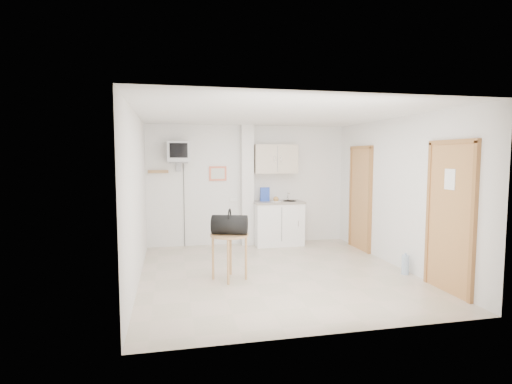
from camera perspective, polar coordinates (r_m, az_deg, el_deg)
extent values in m
plane|color=beige|center=(6.50, 2.83, -11.48)|extent=(4.50, 4.50, 0.00)
cube|color=white|center=(8.45, -1.10, 1.01)|extent=(4.20, 0.04, 2.50)
cube|color=white|center=(4.15, 11.01, -3.41)|extent=(4.20, 0.04, 2.50)
cube|color=white|center=(6.07, -16.65, -0.84)|extent=(0.04, 4.50, 2.50)
cube|color=white|center=(7.10, 19.47, -0.07)|extent=(0.04, 4.50, 2.50)
cube|color=white|center=(6.27, 2.93, 11.00)|extent=(4.20, 4.50, 0.04)
cube|color=white|center=(8.33, -1.29, 0.95)|extent=(0.25, 0.22, 2.50)
cube|color=#E06C4F|center=(8.31, -5.48, 2.64)|extent=(0.36, 0.03, 0.30)
cube|color=silver|center=(8.30, -5.47, 2.64)|extent=(0.28, 0.01, 0.22)
cube|color=#A87C49|center=(8.25, -13.79, 2.85)|extent=(0.40, 0.05, 0.06)
cube|color=white|center=(8.41, -3.22, -1.07)|extent=(0.15, 0.02, 0.08)
cylinder|color=#A87C49|center=(8.19, -14.85, 2.74)|extent=(0.02, 0.08, 0.02)
cylinder|color=#A87C49|center=(8.18, -12.75, 2.78)|extent=(0.02, 0.08, 0.02)
cube|color=#8F5B38|center=(8.20, 14.68, -1.04)|extent=(0.04, 0.75, 2.00)
cube|color=brown|center=(8.20, 14.65, -1.04)|extent=(0.06, 0.87, 2.06)
cube|color=#8F5B38|center=(6.02, 25.96, -3.50)|extent=(0.04, 0.82, 2.02)
cube|color=brown|center=(6.01, 25.92, -3.50)|extent=(0.06, 0.94, 2.08)
cube|color=white|center=(5.95, 25.97, 1.64)|extent=(0.01, 0.20, 0.28)
cube|color=white|center=(8.41, 3.17, -4.58)|extent=(1.00, 0.55, 0.88)
cube|color=#9E9386|center=(8.35, 3.19, -1.46)|extent=(1.03, 0.58, 0.04)
cylinder|color=#B7B7BA|center=(8.42, 4.83, -1.45)|extent=(0.30, 0.30, 0.05)
cylinder|color=#B7B7BA|center=(8.54, 4.56, -0.65)|extent=(0.02, 0.02, 0.16)
cylinder|color=#B7B7BA|center=(8.47, 4.68, -0.18)|extent=(0.02, 0.13, 0.02)
cube|color=beige|center=(8.39, 2.81, 4.73)|extent=(0.90, 0.32, 0.60)
cube|color=#2746B4|center=(8.32, 1.28, -0.33)|extent=(0.19, 0.07, 0.29)
cylinder|color=white|center=(8.25, 2.87, -1.34)|extent=(0.22, 0.22, 0.01)
sphere|color=tan|center=(8.25, 2.87, -1.03)|extent=(0.11, 0.11, 0.11)
cube|color=slate|center=(8.11, -11.01, 4.14)|extent=(0.36, 0.32, 0.02)
cube|color=slate|center=(8.24, -11.02, 3.59)|extent=(0.10, 0.06, 0.20)
cube|color=#B3B3B6|center=(8.04, -11.03, 5.70)|extent=(0.44, 0.42, 0.40)
cube|color=black|center=(7.82, -10.99, 5.86)|extent=(0.34, 0.02, 0.28)
cylinder|color=black|center=(8.31, -10.24, -1.81)|extent=(0.01, 0.01, 1.73)
cylinder|color=#A87C49|center=(6.02, -3.83, -6.14)|extent=(0.58, 0.58, 0.03)
cylinder|color=#A87C49|center=(6.09, -1.44, -9.37)|extent=(0.04, 0.04, 0.67)
cylinder|color=#A87C49|center=(6.34, -3.65, -8.79)|extent=(0.04, 0.04, 0.67)
cylinder|color=#A87C49|center=(6.12, -6.16, -9.31)|extent=(0.04, 0.04, 0.67)
cylinder|color=#A87C49|center=(5.86, -3.99, -9.96)|extent=(0.04, 0.04, 0.67)
cylinder|color=black|center=(5.97, -3.79, -4.68)|extent=(0.58, 0.43, 0.29)
torus|color=black|center=(5.95, -3.80, -3.40)|extent=(0.09, 0.22, 0.22)
cylinder|color=#9BB6D3|center=(6.81, 20.55, -9.71)|extent=(0.11, 0.11, 0.30)
cylinder|color=#9BB6D3|center=(6.77, 20.59, -8.31)|extent=(0.03, 0.03, 0.04)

